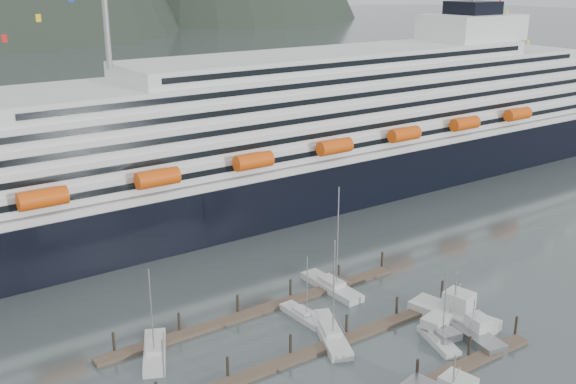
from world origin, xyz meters
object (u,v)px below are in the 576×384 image
at_px(cruise_ship, 302,142).
at_px(sailboat_e, 155,353).
at_px(sailboat_h, 439,341).
at_px(sailboat_g, 332,287).
at_px(sailboat_c, 303,316).
at_px(sailboat_d, 330,335).
at_px(trawler_e, 453,314).
at_px(trawler_d, 471,333).

xyz_separation_m(cruise_ship, sailboat_e, (-52.02, -41.13, -11.62)).
height_order(sailboat_e, sailboat_h, sailboat_e).
bearing_deg(sailboat_h, sailboat_g, 22.57).
distance_m(sailboat_c, sailboat_d, 6.26).
bearing_deg(sailboat_g, trawler_e, -155.89).
xyz_separation_m(sailboat_e, sailboat_g, (29.65, 1.96, 0.04)).
distance_m(sailboat_c, sailboat_e, 21.13).
distance_m(sailboat_e, sailboat_h, 36.34).
relative_size(cruise_ship, sailboat_e, 16.42).
xyz_separation_m(sailboat_g, sailboat_h, (1.79, -20.19, -0.07)).
bearing_deg(sailboat_e, sailboat_h, -95.31).
height_order(cruise_ship, sailboat_e, cruise_ship).
bearing_deg(sailboat_g, cruise_ship, -30.48).
bearing_deg(sailboat_d, sailboat_h, -108.36).
bearing_deg(sailboat_d, trawler_e, -87.26).
relative_size(cruise_ship, sailboat_d, 14.22).
relative_size(sailboat_c, sailboat_d, 0.67).
height_order(cruise_ship, sailboat_h, cruise_ship).
height_order(sailboat_e, trawler_e, sailboat_e).
bearing_deg(sailboat_d, sailboat_e, 89.25).
height_order(sailboat_d, sailboat_h, sailboat_d).
distance_m(sailboat_e, trawler_e, 40.44).
xyz_separation_m(sailboat_g, trawler_d, (6.31, -21.57, 0.36)).
relative_size(sailboat_h, trawler_e, 0.84).
relative_size(sailboat_e, sailboat_h, 1.18).
bearing_deg(sailboat_c, trawler_d, -140.67).
bearing_deg(sailboat_c, cruise_ship, -37.69).
relative_size(cruise_ship, sailboat_g, 12.22).
bearing_deg(sailboat_g, sailboat_e, 93.05).
xyz_separation_m(sailboat_c, sailboat_g, (8.70, 4.72, 0.08)).
bearing_deg(sailboat_g, sailboat_c, 117.72).
relative_size(sailboat_d, sailboat_h, 1.36).
distance_m(sailboat_e, trawler_d, 40.96).
height_order(trawler_d, trawler_e, trawler_e).
relative_size(sailboat_c, sailboat_e, 0.77).
bearing_deg(sailboat_e, trawler_e, -87.07).
bearing_deg(cruise_ship, sailboat_d, -121.87).
bearing_deg(cruise_ship, sailboat_e, -141.67).
distance_m(cruise_ship, sailboat_d, 60.17).
relative_size(cruise_ship, trawler_e, 16.23).
height_order(sailboat_e, sailboat_g, sailboat_g).
bearing_deg(sailboat_d, trawler_d, -102.37).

